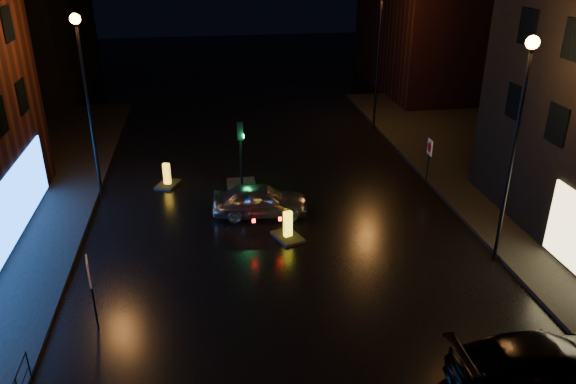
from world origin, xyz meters
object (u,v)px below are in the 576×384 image
at_px(traffic_signal, 242,180).
at_px(road_sign_right, 429,151).
at_px(silver_hatchback, 260,200).
at_px(dark_sedan, 542,364).
at_px(bollard_near, 288,232).
at_px(road_sign_left, 90,277).
at_px(bollard_far, 167,181).

distance_m(traffic_signal, road_sign_right, 9.21).
relative_size(silver_hatchback, dark_sedan, 0.82).
height_order(bollard_near, road_sign_right, road_sign_right).
bearing_deg(road_sign_right, dark_sedan, 82.67).
bearing_deg(road_sign_right, road_sign_left, 34.03).
relative_size(road_sign_left, road_sign_right, 1.11).
relative_size(traffic_signal, road_sign_left, 1.34).
xyz_separation_m(bollard_near, road_sign_left, (-6.77, -4.86, 1.67)).
relative_size(bollard_near, road_sign_left, 0.62).
bearing_deg(dark_sedan, bollard_near, 31.38).
xyz_separation_m(traffic_signal, bollard_near, (1.48, -5.13, -0.24)).
bearing_deg(silver_hatchback, bollard_near, -154.28).
height_order(traffic_signal, road_sign_right, traffic_signal).
height_order(traffic_signal, road_sign_left, traffic_signal).
height_order(bollard_far, road_sign_right, road_sign_right).
xyz_separation_m(silver_hatchback, bollard_far, (-4.21, 3.84, -0.45)).
xyz_separation_m(bollard_far, road_sign_right, (12.70, -1.75, 1.49)).
relative_size(bollard_near, bollard_far, 1.02).
xyz_separation_m(bollard_near, bollard_far, (-5.08, 6.13, -0.01)).
xyz_separation_m(bollard_near, road_sign_right, (7.62, 4.38, 1.48)).
relative_size(traffic_signal, dark_sedan, 0.68).
bearing_deg(bollard_far, traffic_signal, 7.16).
bearing_deg(road_sign_left, bollard_near, 23.61).
bearing_deg(traffic_signal, road_sign_right, -4.77).
distance_m(silver_hatchback, bollard_near, 2.49).
bearing_deg(silver_hatchback, road_sign_left, 145.36).
height_order(traffic_signal, bollard_near, traffic_signal).
bearing_deg(road_sign_left, dark_sedan, -31.40).
height_order(silver_hatchback, bollard_near, silver_hatchback).
height_order(road_sign_left, road_sign_right, road_sign_left).
distance_m(bollard_near, road_sign_right, 8.91).
height_order(silver_hatchback, road_sign_left, road_sign_left).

